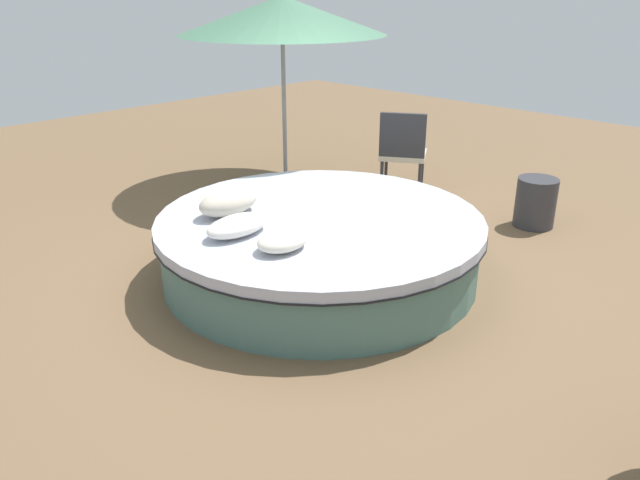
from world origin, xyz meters
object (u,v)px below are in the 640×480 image
Objects in this scene: throw_pillow_2 at (283,241)px; patio_chair at (403,148)px; throw_pillow_0 at (228,202)px; throw_pillow_1 at (237,225)px; side_table at (536,202)px; patio_umbrella at (282,17)px; round_bed at (320,245)px.

patio_chair is (2.92, 1.13, -0.04)m from throw_pillow_2.
throw_pillow_0 reaches higher than throw_pillow_1.
throw_pillow_0 is 0.89m from throw_pillow_2.
side_table is (0.13, -1.62, -0.31)m from patio_chair.
patio_chair is at bearing 21.26° from throw_pillow_2.
side_table is (0.81, -2.89, -1.72)m from patio_umbrella.
patio_umbrella reaches higher than patio_chair.
throw_pillow_2 reaches higher than side_table.
throw_pillow_0 is 0.23× the size of patio_umbrella.
throw_pillow_0 is 1.33× the size of throw_pillow_2.
throw_pillow_2 is 0.83× the size of side_table.
patio_umbrella is 3.46m from side_table.
round_bed is 2.49m from side_table.
throw_pillow_2 is (-0.68, -0.29, 0.33)m from round_bed.
patio_chair is at bearing 94.44° from side_table.
throw_pillow_0 is at bearing 154.68° from side_table.
round_bed is 0.85m from throw_pillow_0.
throw_pillow_1 is 1.08× the size of side_table.
patio_chair reaches higher than round_bed.
round_bed is 3.13m from patio_umbrella.
patio_umbrella is at bearing 36.90° from throw_pillow_0.
throw_pillow_0 reaches higher than throw_pillow_2.
side_table is at bearing -27.23° from patio_chair.
throw_pillow_2 is (0.05, -0.46, -0.01)m from throw_pillow_1.
throw_pillow_1 is (-0.23, -0.41, -0.03)m from throw_pillow_0.
patio_umbrella is (2.05, 1.54, 1.33)m from throw_pillow_0.
throw_pillow_1 is 3.25m from side_table.
round_bed is 4.93× the size of throw_pillow_0.
side_table is at bearing -9.04° from throw_pillow_2.
throw_pillow_2 is 0.18× the size of patio_umbrella.
throw_pillow_0 is 2.89m from patio_umbrella.
throw_pillow_0 is at bearing -116.13° from patio_chair.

